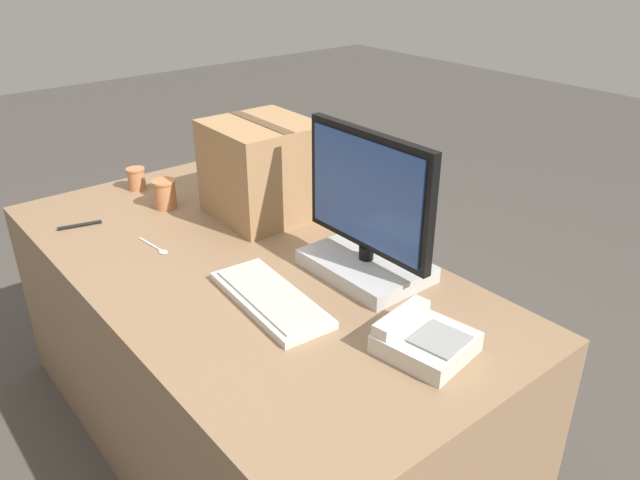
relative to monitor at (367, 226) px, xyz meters
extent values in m
plane|color=#47423D|center=(-0.30, -0.25, -0.87)|extent=(12.00, 12.00, 0.00)
cube|color=#8C6B4C|center=(-0.30, -0.25, -0.51)|extent=(1.80, 0.90, 0.72)
cube|color=#B7B7B7|center=(0.00, 0.00, -0.13)|extent=(0.36, 0.25, 0.05)
cylinder|color=black|center=(0.00, 0.00, -0.09)|extent=(0.04, 0.04, 0.04)
cube|color=black|center=(0.00, 0.00, 0.11)|extent=(0.47, 0.03, 0.35)
cube|color=#2D4C8C|center=(0.00, -0.02, 0.11)|extent=(0.43, 0.01, 0.30)
cube|color=beige|center=(-0.04, -0.31, -0.14)|extent=(0.43, 0.20, 0.02)
cube|color=#B7B2A8|center=(-0.04, -0.31, -0.13)|extent=(0.39, 0.16, 0.01)
cube|color=beige|center=(0.37, -0.15, -0.13)|extent=(0.23, 0.22, 0.05)
cube|color=beige|center=(0.30, -0.16, -0.09)|extent=(0.07, 0.19, 0.03)
cube|color=gray|center=(0.41, -0.15, -0.10)|extent=(0.13, 0.13, 0.01)
cylinder|color=#BC7547|center=(-1.05, -0.24, -0.11)|extent=(0.07, 0.07, 0.08)
cylinder|color=#BC7547|center=(-1.05, -0.24, -0.07)|extent=(0.07, 0.07, 0.01)
cylinder|color=#BC7547|center=(-0.82, -0.23, -0.11)|extent=(0.08, 0.08, 0.10)
cylinder|color=#BC7547|center=(-0.82, -0.23, -0.05)|extent=(0.09, 0.09, 0.01)
cube|color=silver|center=(-0.58, -0.41, -0.15)|extent=(0.13, 0.02, 0.00)
ellipsoid|color=silver|center=(-0.50, -0.41, -0.15)|extent=(0.04, 0.03, 0.00)
cube|color=#9E754C|center=(-0.55, 0.02, 0.01)|extent=(0.35, 0.34, 0.33)
cube|color=brown|center=(-0.55, 0.02, 0.18)|extent=(0.34, 0.05, 0.00)
cylinder|color=black|center=(-0.85, -0.54, -0.15)|extent=(0.05, 0.14, 0.01)
camera|label=1|loc=(1.16, -1.13, 0.76)|focal=35.00mm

